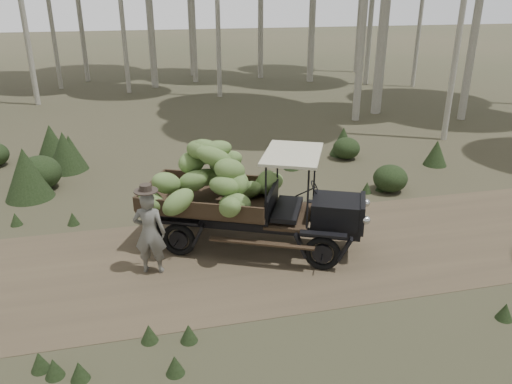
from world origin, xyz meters
TOP-DOWN VIEW (x-y plane):
  - ground at (0.00, 0.00)m, footprint 120.00×120.00m
  - dirt_track at (0.00, 0.00)m, footprint 70.00×4.00m
  - banana_truck at (0.45, 0.65)m, footprint 4.68×3.17m
  - farmer at (-1.31, -0.06)m, footprint 0.68×0.53m
  - undergrowth at (-2.06, 1.00)m, footprint 20.30×19.91m

SIDE VIEW (x-z plane):
  - ground at x=0.00m, z-range 0.00..0.00m
  - dirt_track at x=0.00m, z-range 0.00..0.01m
  - undergrowth at x=-2.06m, z-range -0.18..1.20m
  - farmer at x=-1.31m, z-range -0.05..1.72m
  - banana_truck at x=0.45m, z-range 0.11..2.42m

